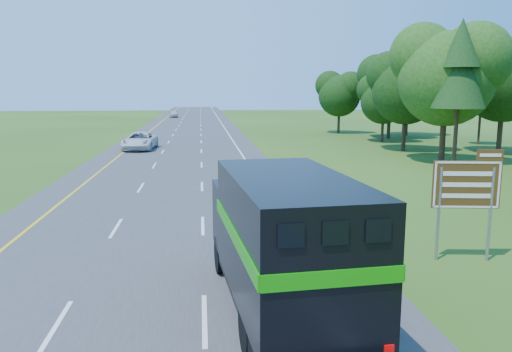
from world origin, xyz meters
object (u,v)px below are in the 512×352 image
object	(u,v)px
white_suv	(140,141)
exit_sign	(467,189)
far_car	(174,114)
horse_truck	(282,241)

from	to	relation	value
white_suv	exit_sign	xyz separation A→B (m)	(14.93, -34.44, 1.61)
far_car	exit_sign	world-z (taller)	exit_sign
horse_truck	exit_sign	xyz separation A→B (m)	(6.93, 3.69, 0.44)
exit_sign	white_suv	bearing A→B (deg)	121.89
horse_truck	white_suv	bearing A→B (deg)	97.20
far_car	exit_sign	distance (m)	95.51
far_car	exit_sign	bearing A→B (deg)	-81.74
horse_truck	white_suv	distance (m)	38.97
horse_truck	exit_sign	bearing A→B (deg)	23.35
horse_truck	far_car	xyz separation A→B (m)	(-7.76, 98.04, -1.28)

